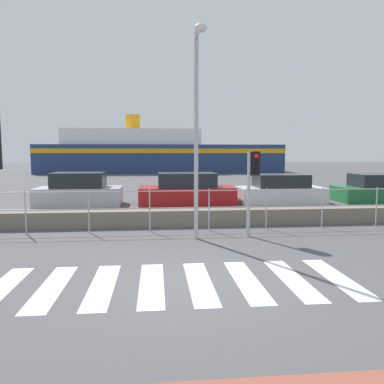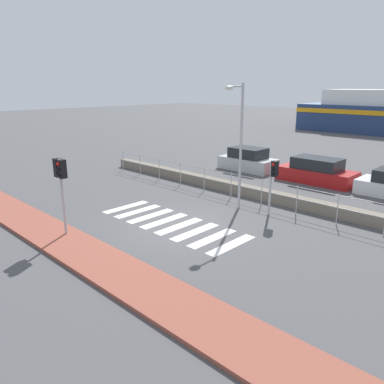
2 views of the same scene
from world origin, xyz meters
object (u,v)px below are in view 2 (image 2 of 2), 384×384
at_px(parked_car_silver, 248,160).
at_px(traffic_light_far, 273,176).
at_px(parked_car_red, 316,172).
at_px(traffic_light_near, 61,176).
at_px(streetlamp, 238,133).

bearing_deg(parked_car_silver, traffic_light_far, -48.04).
xyz_separation_m(traffic_light_far, parked_car_red, (-1.32, 6.98, -1.18)).
relative_size(traffic_light_near, parked_car_red, 0.67).
xyz_separation_m(streetlamp, parked_car_silver, (-4.62, 7.36, -2.90)).
bearing_deg(traffic_light_near, streetlamp, 69.39).
relative_size(traffic_light_far, parked_car_red, 0.55).
height_order(traffic_light_near, parked_car_red, traffic_light_near).
bearing_deg(parked_car_red, streetlamp, -92.56).
bearing_deg(parked_car_silver, traffic_light_near, -82.23).
distance_m(traffic_light_near, parked_car_red, 14.82).
relative_size(traffic_light_near, traffic_light_far, 1.22).
relative_size(traffic_light_far, streetlamp, 0.44).
bearing_deg(traffic_light_near, traffic_light_far, 59.94).
bearing_deg(parked_car_red, traffic_light_near, -101.69).
relative_size(streetlamp, parked_car_silver, 1.48).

